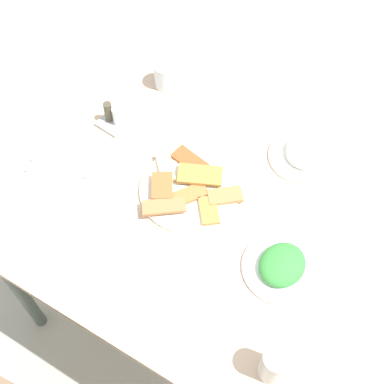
{
  "coord_description": "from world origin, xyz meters",
  "views": [
    {
      "loc": [
        -0.41,
        0.7,
        2.06
      ],
      "look_at": [
        0.01,
        -0.01,
        0.76
      ],
      "focal_mm": 49.47,
      "sensor_mm": 36.0,
      "label": 1
    }
  ],
  "objects": [
    {
      "name": "dining_table",
      "position": [
        0.0,
        0.0,
        0.65
      ],
      "size": [
        1.05,
        0.93,
        0.73
      ],
      "color": "beige",
      "rests_on": "ground_plane"
    },
    {
      "name": "fork",
      "position": [
        0.42,
        0.11,
        0.74
      ],
      "size": [
        0.2,
        0.05,
        0.0
      ],
      "primitive_type": "cube",
      "rotation": [
        0.0,
        0.0,
        0.18
      ],
      "color": "silver",
      "rests_on": "paper_napkin"
    },
    {
      "name": "spoon",
      "position": [
        0.42,
        0.14,
        0.74
      ],
      "size": [
        0.18,
        0.06,
        0.0
      ],
      "primitive_type": "cube",
      "rotation": [
        0.0,
        0.0,
        0.25
      ],
      "color": "silver",
      "rests_on": "paper_napkin"
    },
    {
      "name": "salad_plate_greens",
      "position": [
        -0.31,
        0.06,
        0.75
      ],
      "size": [
        0.22,
        0.22,
        0.05
      ],
      "color": "white",
      "rests_on": "dining_table"
    },
    {
      "name": "paper_napkin",
      "position": [
        0.42,
        0.12,
        0.73
      ],
      "size": [
        0.21,
        0.21,
        0.0
      ],
      "primitive_type": "cube",
      "rotation": [
        0.0,
        0.0,
        0.37
      ],
      "color": "white",
      "rests_on": "dining_table"
    },
    {
      "name": "pide_platter",
      "position": [
        0.03,
        -0.03,
        0.74
      ],
      "size": [
        0.31,
        0.3,
        0.04
      ],
      "color": "white",
      "rests_on": "dining_table"
    },
    {
      "name": "drinking_glass",
      "position": [
        0.32,
        -0.35,
        0.78
      ],
      "size": [
        0.07,
        0.07,
        0.09
      ],
      "primitive_type": "cylinder",
      "color": "silver",
      "rests_on": "dining_table"
    },
    {
      "name": "condiment_caddy",
      "position": [
        0.37,
        -0.12,
        0.76
      ],
      "size": [
        0.1,
        0.1,
        0.08
      ],
      "color": "#B2B2B7",
      "rests_on": "dining_table"
    },
    {
      "name": "soda_can",
      "position": [
        -0.41,
        0.32,
        0.79
      ],
      "size": [
        0.08,
        0.08,
        0.12
      ],
      "primitive_type": "cylinder",
      "rotation": [
        0.0,
        0.0,
        4.51
      ],
      "color": "silver",
      "rests_on": "dining_table"
    },
    {
      "name": "ground_plane",
      "position": [
        0.0,
        0.0,
        0.0
      ],
      "size": [
        6.0,
        6.0,
        0.0
      ],
      "primitive_type": "plane",
      "color": "#ABACA3"
    },
    {
      "name": "salad_plate_rice",
      "position": [
        -0.2,
        -0.31,
        0.75
      ],
      "size": [
        0.2,
        0.2,
        0.05
      ],
      "color": "white",
      "rests_on": "dining_table"
    }
  ]
}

